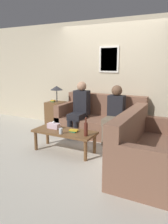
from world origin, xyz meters
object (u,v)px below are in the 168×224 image
(drinking_glass, at_px, (61,131))
(person_right, at_px, (114,112))
(couch_side, at_px, (146,152))
(wine_bottle, at_px, (86,129))
(coffee_table, at_px, (64,134))
(person_left, at_px, (80,107))
(teddy_bear, at_px, (110,155))
(couch_main, at_px, (101,122))

(drinking_glass, relative_size, person_right, 0.09)
(drinking_glass, height_order, person_right, person_right)
(drinking_glass, bearing_deg, couch_side, 4.00)
(wine_bottle, height_order, drinking_glass, wine_bottle)
(couch_side, bearing_deg, coffee_table, 87.31)
(couch_side, height_order, person_left, person_left)
(drinking_glass, bearing_deg, wine_bottle, 13.07)
(drinking_glass, distance_m, person_right, 1.32)
(couch_side, relative_size, teddy_bear, 5.00)
(couch_side, bearing_deg, wine_bottle, 90.01)
(person_right, bearing_deg, wine_bottle, -96.99)
(wine_bottle, height_order, person_right, person_right)
(couch_main, relative_size, wine_bottle, 5.86)
(couch_side, bearing_deg, person_right, 39.91)
(person_right, bearing_deg, person_left, 177.98)
(person_left, bearing_deg, drinking_glass, -77.41)
(coffee_table, bearing_deg, person_right, 58.65)
(couch_side, xyz_separation_m, person_right, (-0.90, 1.07, 0.32))
(coffee_table, xyz_separation_m, person_right, (0.61, 1.00, 0.28))
(coffee_table, height_order, person_left, person_left)
(drinking_glass, xyz_separation_m, person_right, (0.57, 1.17, 0.17))
(couch_main, height_order, couch_side, same)
(couch_side, height_order, wine_bottle, couch_side)
(drinking_glass, relative_size, teddy_bear, 0.30)
(person_left, relative_size, person_right, 1.04)
(teddy_bear, bearing_deg, person_right, 106.69)
(couch_main, bearing_deg, drinking_glass, -97.48)
(couch_main, bearing_deg, wine_bottle, -78.68)
(couch_main, distance_m, person_right, 0.55)
(coffee_table, distance_m, drinking_glass, 0.21)
(couch_main, distance_m, wine_bottle, 1.34)
(couch_side, relative_size, drinking_glass, 16.40)
(drinking_glass, xyz_separation_m, teddy_bear, (0.89, 0.11, -0.31))
(couch_main, bearing_deg, couch_side, -45.14)
(wine_bottle, bearing_deg, person_right, 83.01)
(couch_main, distance_m, couch_side, 1.82)
(couch_main, height_order, teddy_bear, couch_main)
(drinking_glass, bearing_deg, person_left, 102.59)
(drinking_glass, height_order, person_left, person_left)
(couch_main, height_order, drinking_glass, couch_main)
(couch_main, bearing_deg, coffee_table, -100.19)
(teddy_bear, bearing_deg, couch_main, 118.87)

